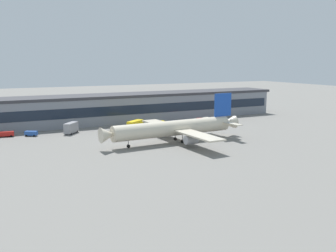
{
  "coord_description": "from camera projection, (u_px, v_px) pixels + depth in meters",
  "views": [
    {
      "loc": [
        -57.43,
        -110.53,
        27.03
      ],
      "look_at": [
        -0.72,
        2.71,
        5.0
      ],
      "focal_mm": 39.72,
      "sensor_mm": 36.0,
      "label": 1
    }
  ],
  "objects": [
    {
      "name": "terminal_building",
      "position": [
        124.0,
        107.0,
        169.78
      ],
      "size": [
        155.63,
        18.3,
        12.52
      ],
      "color": "gray",
      "rests_on": "ground_plane"
    },
    {
      "name": "ground_plane",
      "position": [
        173.0,
        141.0,
        127.34
      ],
      "size": [
        600.0,
        600.0,
        0.0
      ],
      "primitive_type": "plane",
      "color": "slate"
    },
    {
      "name": "belt_loader",
      "position": [
        5.0,
        134.0,
        134.75
      ],
      "size": [
        6.61,
        2.81,
        1.95
      ],
      "color": "red",
      "rests_on": "ground_plane"
    },
    {
      "name": "follow_me_car",
      "position": [
        31.0,
        133.0,
        136.2
      ],
      "size": [
        4.71,
        4.02,
        1.85
      ],
      "color": "#2651A5",
      "rests_on": "ground_plane"
    },
    {
      "name": "pushback_tractor",
      "position": [
        159.0,
        123.0,
        159.78
      ],
      "size": [
        5.06,
        3.11,
        1.75
      ],
      "color": "yellow",
      "rests_on": "ground_plane"
    },
    {
      "name": "catering_truck",
      "position": [
        71.0,
        127.0,
        141.1
      ],
      "size": [
        6.59,
        7.2,
        4.15
      ],
      "color": "gray",
      "rests_on": "ground_plane"
    },
    {
      "name": "baggage_tug",
      "position": [
        223.0,
        119.0,
        169.52
      ],
      "size": [
        4.02,
        3.89,
        1.85
      ],
      "color": "red",
      "rests_on": "ground_plane"
    },
    {
      "name": "fuel_truck",
      "position": [
        135.0,
        124.0,
        150.67
      ],
      "size": [
        8.43,
        7.22,
        3.35
      ],
      "color": "yellow",
      "rests_on": "ground_plane"
    },
    {
      "name": "crew_van",
      "position": [
        203.0,
        121.0,
        163.12
      ],
      "size": [
        5.55,
        3.27,
        2.55
      ],
      "color": "red",
      "rests_on": "ground_plane"
    },
    {
      "name": "airliner",
      "position": [
        176.0,
        128.0,
        125.48
      ],
      "size": [
        52.25,
        44.61,
        15.76
      ],
      "color": "beige",
      "rests_on": "ground_plane"
    }
  ]
}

